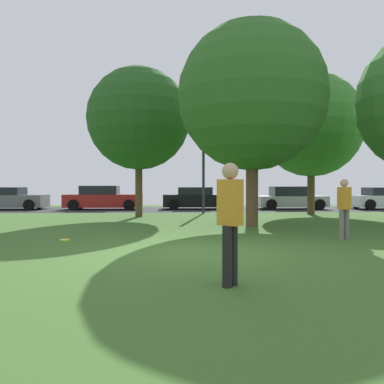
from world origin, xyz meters
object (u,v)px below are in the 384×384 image
(person_thrower, at_px, (230,217))
(parked_car_red, at_px, (103,199))
(birch_tree_lone, at_px, (139,119))
(street_lamp_post, at_px, (203,170))
(parked_car_black, at_px, (198,199))
(maple_tree_far, at_px, (252,96))
(frisbee_disc, at_px, (65,240))
(oak_tree_left, at_px, (311,125))
(person_bystander, at_px, (344,206))
(parked_car_grey, at_px, (8,199))
(parked_car_silver, at_px, (290,199))

(person_thrower, relative_size, parked_car_red, 0.39)
(birch_tree_lone, bearing_deg, street_lamp_post, 34.68)
(parked_car_black, bearing_deg, birch_tree_lone, -116.26)
(maple_tree_far, relative_size, frisbee_disc, 27.02)
(parked_car_black, bearing_deg, street_lamp_post, -88.89)
(oak_tree_left, bearing_deg, person_bystander, -103.59)
(parked_car_red, bearing_deg, maple_tree_far, -55.67)
(oak_tree_left, relative_size, parked_car_grey, 1.61)
(parked_car_silver, bearing_deg, frisbee_disc, -125.67)
(parked_car_black, bearing_deg, parked_car_silver, -1.77)
(person_bystander, bearing_deg, oak_tree_left, -29.84)
(person_thrower, distance_m, frisbee_disc, 6.36)
(birch_tree_lone, relative_size, person_bystander, 4.24)
(person_thrower, bearing_deg, person_bystander, -87.49)
(oak_tree_left, distance_m, person_bystander, 10.34)
(oak_tree_left, bearing_deg, maple_tree_far, -125.15)
(parked_car_silver, bearing_deg, maple_tree_far, -112.71)
(person_thrower, height_order, parked_car_red, person_thrower)
(parked_car_grey, height_order, street_lamp_post, street_lamp_post)
(person_bystander, xyz_separation_m, parked_car_red, (-8.97, 13.99, -0.24))
(birch_tree_lone, xyz_separation_m, parked_car_red, (-2.70, 5.97, -3.88))
(maple_tree_far, xyz_separation_m, parked_car_silver, (4.40, 10.50, -4.00))
(maple_tree_far, bearing_deg, parked_car_grey, 140.43)
(person_thrower, xyz_separation_m, person_bystander, (3.80, 5.03, -0.10))
(birch_tree_lone, bearing_deg, parked_car_grey, 143.84)
(street_lamp_post, bearing_deg, oak_tree_left, -8.25)
(parked_car_black, xyz_separation_m, street_lamp_post, (0.08, -4.04, 1.62))
(parked_car_grey, distance_m, parked_car_black, 11.53)
(maple_tree_far, height_order, street_lamp_post, maple_tree_far)
(maple_tree_far, distance_m, street_lamp_post, 7.17)
(person_thrower, bearing_deg, maple_tree_far, -63.22)
(person_thrower, distance_m, parked_car_grey, 22.12)
(oak_tree_left, relative_size, parked_car_silver, 1.70)
(oak_tree_left, height_order, parked_car_black, oak_tree_left)
(maple_tree_far, xyz_separation_m, frisbee_disc, (-5.67, -3.52, -4.62))
(birch_tree_lone, height_order, parked_car_silver, birch_tree_lone)
(person_bystander, relative_size, street_lamp_post, 0.36)
(parked_car_red, distance_m, street_lamp_post, 7.15)
(parked_car_black, bearing_deg, oak_tree_left, -41.38)
(street_lamp_post, bearing_deg, maple_tree_far, -79.12)
(parked_car_red, distance_m, parked_car_silver, 11.52)
(street_lamp_post, bearing_deg, birch_tree_lone, -145.32)
(person_bystander, distance_m, parked_car_grey, 20.46)
(frisbee_disc, height_order, parked_car_red, parked_car_red)
(birch_tree_lone, distance_m, parked_car_red, 7.61)
(person_thrower, xyz_separation_m, parked_car_silver, (6.35, 19.09, -0.36))
(parked_car_red, bearing_deg, frisbee_disc, -84.05)
(street_lamp_post, bearing_deg, parked_car_silver, 34.27)
(parked_car_black, bearing_deg, person_thrower, -91.78)
(oak_tree_left, relative_size, street_lamp_post, 1.58)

